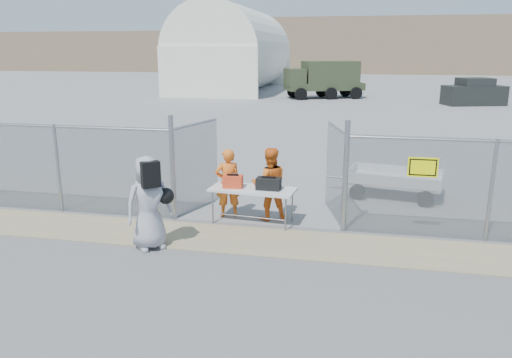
% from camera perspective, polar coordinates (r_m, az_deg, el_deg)
% --- Properties ---
extents(ground, '(160.00, 160.00, 0.00)m').
position_cam_1_polar(ground, '(9.86, -2.37, -9.10)').
color(ground, '#4E4E4E').
extents(tarmac_inside, '(160.00, 80.00, 0.01)m').
position_cam_1_polar(tarmac_inside, '(50.95, 9.25, 10.00)').
color(tarmac_inside, gray).
rests_on(tarmac_inside, ground).
extents(dirt_strip, '(44.00, 1.60, 0.01)m').
position_cam_1_polar(dirt_strip, '(10.76, -1.08, -6.97)').
color(dirt_strip, '#978863').
rests_on(dirt_strip, ground).
extents(distant_hills, '(140.00, 6.00, 9.00)m').
position_cam_1_polar(distant_hills, '(86.80, 13.93, 14.59)').
color(distant_hills, '#7F684F').
rests_on(distant_hills, ground).
extents(chain_link_fence, '(40.00, 0.20, 2.20)m').
position_cam_1_polar(chain_link_fence, '(11.34, 0.00, 0.00)').
color(chain_link_fence, gray).
rests_on(chain_link_fence, ground).
extents(quonset_hangar, '(9.00, 18.00, 8.00)m').
position_cam_1_polar(quonset_hangar, '(50.26, -2.51, 14.67)').
color(quonset_hangar, white).
rests_on(quonset_hangar, ground).
extents(folding_table, '(2.04, 1.01, 0.84)m').
position_cam_1_polar(folding_table, '(11.68, -0.38, -3.05)').
color(folding_table, silver).
rests_on(folding_table, ground).
extents(orange_bag, '(0.47, 0.33, 0.28)m').
position_cam_1_polar(orange_bag, '(11.62, -2.66, -0.29)').
color(orange_bag, '#E5421D').
rests_on(orange_bag, folding_table).
extents(black_duffel, '(0.57, 0.34, 0.27)m').
position_cam_1_polar(black_duffel, '(11.45, 1.45, -0.54)').
color(black_duffel, black).
rests_on(black_duffel, folding_table).
extents(security_worker_left, '(0.72, 0.59, 1.69)m').
position_cam_1_polar(security_worker_left, '(12.01, -3.22, -0.46)').
color(security_worker_left, orange).
rests_on(security_worker_left, ground).
extents(security_worker_right, '(1.02, 0.90, 1.75)m').
position_cam_1_polar(security_worker_right, '(11.79, 1.55, -0.57)').
color(security_worker_right, orange).
rests_on(security_worker_right, ground).
extents(visitor, '(1.11, 1.08, 1.93)m').
position_cam_1_polar(visitor, '(10.28, -12.16, -2.68)').
color(visitor, '#9999A2').
rests_on(visitor, ground).
extents(utility_trailer, '(3.47, 2.21, 0.78)m').
position_cam_1_polar(utility_trailer, '(14.28, 15.56, -0.42)').
color(utility_trailer, silver).
rests_on(utility_trailer, ground).
extents(military_truck, '(6.71, 4.56, 3.00)m').
position_cam_1_polar(military_truck, '(42.14, 7.82, 11.16)').
color(military_truck, '#343D25').
rests_on(military_truck, ground).
extents(parked_vehicle_near, '(4.59, 3.10, 1.90)m').
position_cam_1_polar(parked_vehicle_near, '(39.80, 23.65, 9.10)').
color(parked_vehicle_near, black).
rests_on(parked_vehicle_near, ground).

